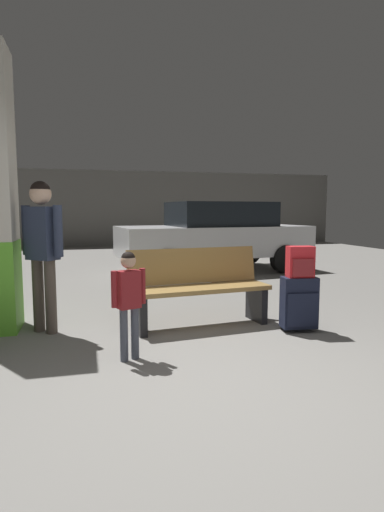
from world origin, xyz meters
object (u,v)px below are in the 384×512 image
adult (42,240)px  parked_car_near (215,234)px  suitcase (299,303)px  child (129,294)px  bench (199,287)px  backpack_bright (300,262)px

adult → parked_car_near: bearing=51.3°
suitcase → adult: size_ratio=0.37×
suitcase → child: 1.97m
suitcase → child: (-1.90, -0.43, 0.28)m
bench → parked_car_near: size_ratio=0.39×
bench → backpack_bright: backpack_bright is taller
suitcase → backpack_bright: bearing=-104.4°
bench → backpack_bright: 1.18m
bench → backpack_bright: bearing=-27.7°
suitcase → parked_car_near: bearing=84.0°
backpack_bright → suitcase: bearing=75.6°
adult → parked_car_near: adult is taller
bench → backpack_bright: size_ratio=4.85×
bench → suitcase: bench is taller
suitcase → backpack_bright: size_ratio=1.78×
suitcase → child: size_ratio=0.62×
bench → suitcase: bearing=-27.7°
bench → parked_car_near: bearing=70.1°
suitcase → bench: bearing=152.3°
adult → bench: bearing=-4.4°
suitcase → adult: bearing=166.4°
bench → suitcase: (1.00, -0.53, -0.12)m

